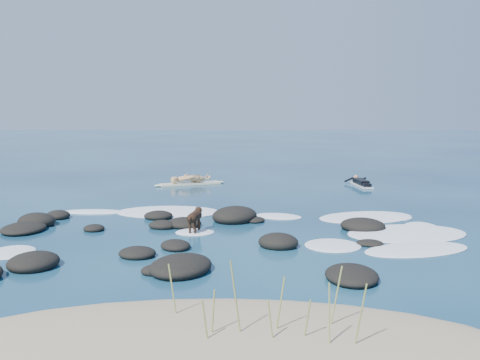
{
  "coord_description": "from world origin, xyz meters",
  "views": [
    {
      "loc": [
        0.44,
        -15.22,
        3.4
      ],
      "look_at": [
        0.03,
        4.0,
        0.9
      ],
      "focal_mm": 40.0,
      "sensor_mm": 36.0,
      "label": 1
    }
  ],
  "objects": [
    {
      "name": "reef_rocks",
      "position": [
        -1.8,
        -1.58,
        0.1
      ],
      "size": [
        11.3,
        7.8,
        0.58
      ],
      "color": "black",
      "rests_on": "ground"
    },
    {
      "name": "ground",
      "position": [
        0.0,
        0.0,
        0.0
      ],
      "size": [
        160.0,
        160.0,
        0.0
      ],
      "primitive_type": "plane",
      "color": "#0A2642",
      "rests_on": "ground"
    },
    {
      "name": "dog",
      "position": [
        -1.13,
        -0.62,
        0.47
      ],
      "size": [
        0.41,
        1.12,
        0.71
      ],
      "rotation": [
        0.0,
        0.0,
        1.39
      ],
      "color": "black",
      "rests_on": "ground"
    },
    {
      "name": "standing_surfer_rig",
      "position": [
        -2.39,
        9.13,
        0.76
      ],
      "size": [
        3.21,
        1.71,
        1.93
      ],
      "rotation": [
        0.0,
        0.0,
        0.43
      ],
      "color": "beige",
      "rests_on": "ground"
    },
    {
      "name": "paddling_surfer_rig",
      "position": [
        5.42,
        8.98,
        0.14
      ],
      "size": [
        1.06,
        2.4,
        0.41
      ],
      "rotation": [
        0.0,
        0.0,
        1.68
      ],
      "color": "silver",
      "rests_on": "ground"
    },
    {
      "name": "dune_grass",
      "position": [
        0.73,
        -8.0,
        0.59
      ],
      "size": [
        2.83,
        1.17,
        1.23
      ],
      "color": "olive",
      "rests_on": "ground"
    },
    {
      "name": "sand_dune",
      "position": [
        0.0,
        -8.2,
        0.0
      ],
      "size": [
        9.0,
        4.4,
        0.6
      ],
      "primitive_type": "ellipsoid",
      "color": "#9E8966",
      "rests_on": "ground"
    },
    {
      "name": "breaking_foam",
      "position": [
        1.9,
        0.45,
        0.01
      ],
      "size": [
        12.75,
        7.16,
        0.12
      ],
      "color": "white",
      "rests_on": "ground"
    }
  ]
}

